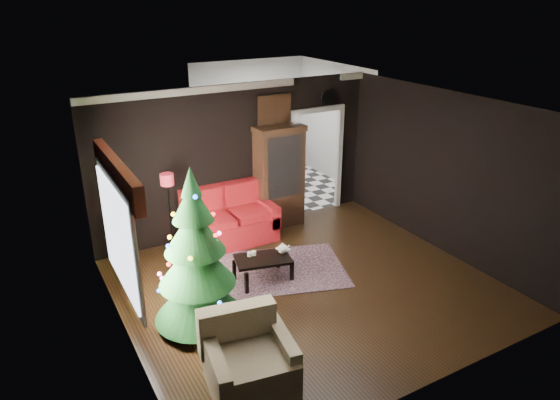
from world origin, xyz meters
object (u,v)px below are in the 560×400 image
floor_lamp (170,214)px  curio_cabinet (279,179)px  coffee_table (263,269)px  teapot (283,249)px  kitchen_table (273,179)px  armchair (250,359)px  christmas_tree (196,257)px  wall_clock (328,97)px  loveseat (230,216)px

floor_lamp → curio_cabinet: bearing=8.3°
curio_cabinet → coffee_table: (-1.27, -1.74, -0.74)m
teapot → kitchen_table: (1.57, 3.19, -0.11)m
armchair → coffee_table: bearing=68.4°
coffee_table → kitchen_table: bearing=58.8°
floor_lamp → kitchen_table: (2.93, 1.76, -0.46)m
floor_lamp → christmas_tree: christmas_tree is taller
christmas_tree → wall_clock: (3.76, 2.52, 1.33)m
teapot → armchair: bearing=-127.6°
armchair → coffee_table: size_ratio=1.13×
coffee_table → christmas_tree: bearing=-155.1°
armchair → kitchen_table: size_ratio=1.31×
floor_lamp → coffee_table: bearing=-54.4°
curio_cabinet → armchair: (-2.52, -3.84, -0.49)m
floor_lamp → loveseat: bearing=5.7°
christmas_tree → coffee_table: bearing=24.9°
curio_cabinet → floor_lamp: curio_cabinet is taller
wall_clock → kitchen_table: 2.43m
christmas_tree → armchair: size_ratio=2.38×
coffee_table → wall_clock: wall_clock is taller
coffee_table → wall_clock: (2.47, 1.92, 2.17)m
kitchen_table → floor_lamp: bearing=-149.0°
loveseat → teapot: 1.56m
floor_lamp → christmas_tree: bearing=-98.0°
armchair → teapot: bearing=61.6°
armchair → wall_clock: bearing=56.4°
teapot → kitchen_table: bearing=63.8°
armchair → coffee_table: 2.46m
curio_cabinet → teapot: size_ratio=10.67×
floor_lamp → teapot: floor_lamp is taller
kitchen_table → wall_clock: bearing=-66.3°
christmas_tree → teapot: 1.83m
loveseat → wall_clock: bearing=9.7°
wall_clock → kitchen_table: bearing=113.7°
christmas_tree → kitchen_table: (3.21, 3.77, -0.68)m
teapot → kitchen_table: 3.56m
curio_cabinet → wall_clock: (1.20, 0.18, 1.43)m
armchair → teapot: armchair is taller
armchair → coffee_table: armchair is taller
curio_cabinet → armchair: curio_cabinet is taller
curio_cabinet → coffee_table: size_ratio=2.19×
coffee_table → kitchen_table: size_ratio=1.16×
loveseat → coffee_table: size_ratio=1.96×
christmas_tree → kitchen_table: 5.00m
curio_cabinet → christmas_tree: size_ratio=0.81×
armchair → wall_clock: 5.81m
floor_lamp → kitchen_table: size_ratio=1.91×
armchair → teapot: size_ratio=5.53×
teapot → kitchen_table: size_ratio=0.24×
curio_cabinet → teapot: bearing=-117.7°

